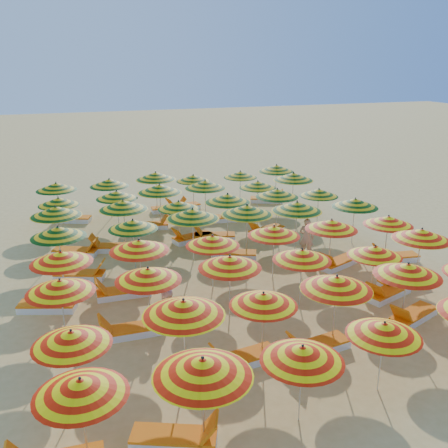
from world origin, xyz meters
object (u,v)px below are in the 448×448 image
Objects in this scene: lounger_12 at (338,263)px; lounger_18 at (192,238)px; lounger_1 at (176,438)px; umbrella_21 at (274,231)px; lounger_27 at (267,199)px; umbrella_7 at (184,308)px; umbrella_28 at (297,207)px; umbrella_43 at (109,183)px; umbrella_41 at (293,177)px; umbrella_15 at (302,255)px; umbrella_23 at (388,221)px; lounger_8 at (387,293)px; lounger_17 at (112,247)px; umbrella_34 at (277,193)px; lounger_26 at (183,207)px; lounger_13 at (394,257)px; umbrella_39 at (205,184)px; lounger_21 at (150,225)px; lounger_15 at (233,254)px; umbrella_32 at (179,205)px; umbrella_44 at (156,176)px; umbrella_31 at (123,205)px; umbrella_35 at (319,193)px; umbrella_1 at (203,368)px; umbrella_42 at (56,187)px; umbrella_2 at (302,354)px; lounger_7 at (130,330)px; umbrella_9 at (337,283)px; umbrella_36 at (59,202)px; umbrella_13 at (148,274)px; lounger_5 at (413,316)px; lounger_14 at (81,275)px; beachgoer_b at (164,290)px; lounger_25 at (170,209)px; umbrella_38 at (160,189)px; beachgoer_a at (306,238)px; lounger_10 at (49,306)px; lounger_24 at (71,219)px; lounger_20 at (266,231)px; umbrella_3 at (384,330)px; umbrella_12 at (60,286)px; umbrella_40 at (258,185)px; lounger_23 at (245,215)px; umbrella_6 at (71,338)px; umbrella_25 at (133,225)px; lounger_9 at (401,282)px; umbrella_29 at (355,203)px; umbrella_20 at (213,241)px; umbrella_17 at (421,234)px; lounger_11 at (122,292)px; umbrella_24 at (58,232)px; umbrella_45 at (193,178)px; umbrella_18 at (61,257)px; umbrella_37 at (117,195)px; umbrella_0 at (81,387)px.

lounger_12 and lounger_18 have the same top height.
umbrella_21 is at bearing 75.64° from lounger_1.
umbrella_21 is 1.25× the size of lounger_27.
umbrella_7 is 1.37× the size of lounger_18.
umbrella_28 is 1.37× the size of lounger_27.
umbrella_41 is at bearing -13.84° from umbrella_43.
umbrella_15 is 4.93m from umbrella_23.
lounger_8 is 1.00× the size of lounger_17.
lounger_26 is (-3.08, 4.55, -1.60)m from umbrella_34.
lounger_12 is 2.30m from lounger_13.
umbrella_39 is 3.15m from lounger_21.
lounger_15 is at bearing -53.38° from lounger_21.
lounger_13 is at bearing -43.96° from umbrella_43.
umbrella_44 is (0.02, 4.60, 0.23)m from umbrella_32.
umbrella_43 is (-0.03, 4.31, -0.08)m from umbrella_31.
umbrella_7 is 1.19× the size of umbrella_35.
umbrella_1 reaches higher than umbrella_42.
lounger_7 is at bearing 121.59° from umbrella_2.
umbrella_9 is 12.95m from umbrella_36.
umbrella_13 is at bearing -136.37° from umbrella_34.
lounger_5 is 13.60m from lounger_26.
lounger_7 is 4.43m from lounger_14.
beachgoer_b is (-4.16, -1.29, -0.97)m from umbrella_21.
lounger_25 is at bearing 141.33° from umbrella_35.
beachgoer_a is at bearing -49.30° from umbrella_38.
umbrella_1 is 0.91× the size of umbrella_13.
lounger_24 is at bearing 101.39° from lounger_10.
lounger_20 is 1.00× the size of lounger_26.
umbrella_3 is at bearing -24.05° from lounger_10.
umbrella_12 is 1.10× the size of umbrella_35.
umbrella_42 is (-11.03, 4.60, 0.09)m from umbrella_35.
umbrella_40 is (6.59, 1.97, -0.16)m from umbrella_31.
umbrella_36 is 8.52m from lounger_23.
lounger_26 is at bearing -110.56° from lounger_7.
umbrella_25 reaches higher than umbrella_6.
lounger_13 is (1.17, 1.89, 0.00)m from lounger_9.
umbrella_13 is 1.07× the size of umbrella_36.
umbrella_29 reaches higher than umbrella_15.
lounger_1 is (1.89, -4.63, -1.52)m from umbrella_12.
umbrella_25 is (-0.03, 6.97, -0.16)m from umbrella_7.
umbrella_32 is 6.77m from lounger_12.
umbrella_9 reaches higher than umbrella_20.
umbrella_17 is (9.14, 0.09, 0.06)m from umbrella_13.
beachgoer_a is at bearing -170.03° from lounger_11.
umbrella_24 is 1.22× the size of umbrella_45.
umbrella_18 is 7.28m from umbrella_37.
umbrella_3 is 0.93× the size of umbrella_25.
umbrella_3 is at bearing -0.01° from umbrella_0.
umbrella_0 is 15.61m from umbrella_43.
lounger_23 is at bearing 9.19° from lounger_21.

